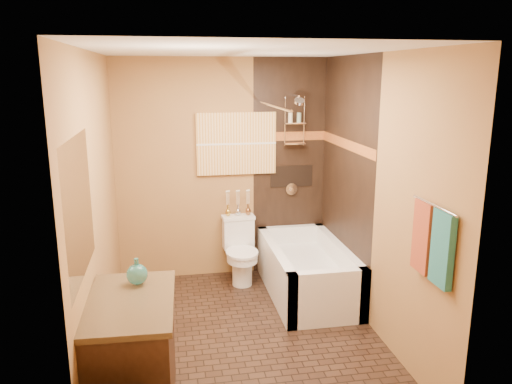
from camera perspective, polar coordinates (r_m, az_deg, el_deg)
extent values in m
plane|color=black|center=(4.72, -1.33, -16.08)|extent=(3.00, 3.00, 0.00)
cube|color=olive|center=(4.24, -17.68, -1.93)|extent=(0.02, 3.00, 2.50)
cube|color=olive|center=(4.58, 13.57, -0.52)|extent=(0.02, 3.00, 2.50)
cube|color=olive|center=(5.70, -3.79, 2.54)|extent=(2.40, 0.02, 2.50)
cube|color=olive|center=(2.85, 3.37, -8.83)|extent=(2.40, 0.02, 2.50)
plane|color=silver|center=(4.11, -1.53, 15.86)|extent=(3.00, 3.00, 0.00)
cube|color=black|center=(5.82, 3.83, 2.78)|extent=(0.85, 0.01, 2.50)
cube|color=black|center=(5.25, 10.18, 1.42)|extent=(0.01, 1.50, 2.50)
cube|color=#8F3C1A|center=(5.76, 3.91, 6.38)|extent=(0.85, 0.01, 0.10)
cube|color=#8F3C1A|center=(5.19, 10.24, 5.42)|extent=(0.01, 1.50, 0.10)
cube|color=black|center=(5.84, 4.07, 1.81)|extent=(0.50, 0.01, 0.25)
cylinder|color=silver|center=(5.60, 4.57, 10.90)|extent=(0.02, 0.26, 0.02)
cylinder|color=silver|center=(5.46, 4.97, 10.30)|extent=(0.11, 0.11, 0.09)
cylinder|color=silver|center=(5.86, 4.09, 0.34)|extent=(0.14, 0.02, 0.14)
cylinder|color=silver|center=(4.93, 1.81, 9.88)|extent=(0.03, 1.55, 0.03)
cylinder|color=silver|center=(3.61, 19.70, -1.44)|extent=(0.02, 0.55, 0.02)
cube|color=#206C66|center=(3.58, 20.52, -6.14)|extent=(0.05, 0.22, 0.52)
cube|color=maroon|center=(3.79, 18.54, -4.89)|extent=(0.05, 0.22, 0.52)
cube|color=orange|center=(5.64, -2.26, 5.54)|extent=(0.90, 0.04, 0.70)
cube|color=white|center=(3.34, -19.55, -1.71)|extent=(0.01, 1.00, 0.90)
cube|color=white|center=(4.81, 8.21, -11.93)|extent=(0.80, 0.10, 0.55)
cube|color=white|center=(6.05, 4.01, -6.39)|extent=(0.80, 0.10, 0.55)
cube|color=white|center=(5.34, 2.20, -9.15)|extent=(0.10, 1.50, 0.55)
cube|color=white|center=(5.52, 9.38, -8.53)|extent=(0.10, 1.50, 0.55)
cube|color=white|center=(5.46, 5.83, -9.82)|extent=(0.64, 1.34, 0.35)
cube|color=white|center=(5.79, -2.04, -4.73)|extent=(0.36, 0.18, 0.35)
cube|color=white|center=(5.74, -2.06, -2.89)|extent=(0.38, 0.20, 0.04)
cylinder|color=white|center=(5.66, -1.60, -8.90)|extent=(0.22, 0.22, 0.35)
cylinder|color=white|center=(5.60, -1.61, -7.41)|extent=(0.34, 0.34, 0.09)
cylinder|color=white|center=(5.58, -1.61, -6.92)|extent=(0.36, 0.36, 0.03)
cube|color=black|center=(3.73, -13.98, -18.03)|extent=(0.59, 0.93, 0.80)
cube|color=black|center=(3.53, -14.21, -12.16)|extent=(0.62, 0.98, 0.04)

